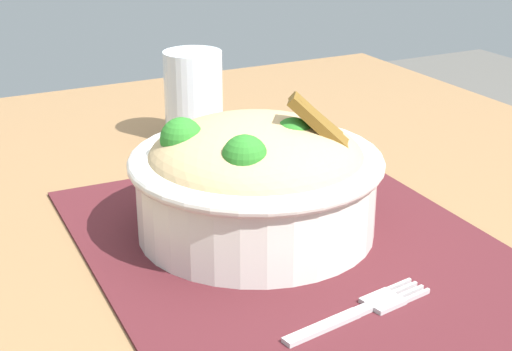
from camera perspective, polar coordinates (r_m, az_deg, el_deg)
table at (r=0.65m, az=3.74°, el=-10.84°), size 1.15×0.89×0.74m
placemat at (r=0.62m, az=3.44°, el=-5.91°), size 0.43×0.33×0.00m
bowl at (r=0.63m, az=-0.01°, el=-0.02°), size 0.25×0.25×0.12m
fork at (r=0.55m, az=7.90°, el=-9.74°), size 0.03×0.12×0.00m
drinking_glass at (r=0.87m, az=-4.60°, el=5.47°), size 0.07×0.07×0.10m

